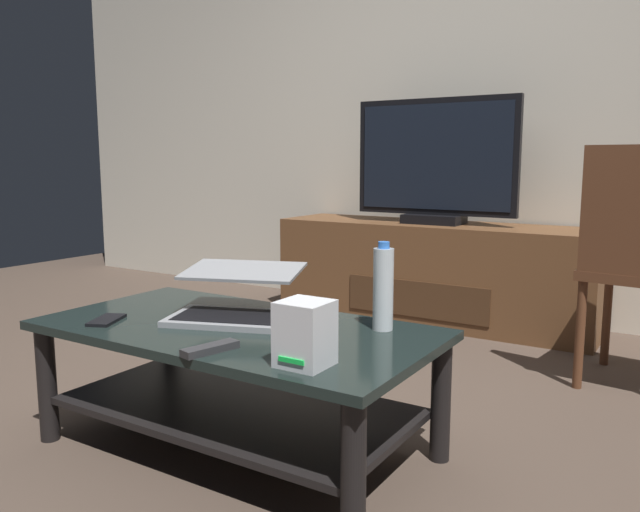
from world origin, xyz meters
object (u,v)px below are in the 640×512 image
Objects in this scene: water_bottle_near at (383,288)px; tv_remote at (210,349)px; cell_phone at (107,320)px; television at (435,164)px; media_cabinet at (434,272)px; laptop at (236,299)px; router_box at (305,333)px; coffee_table at (236,364)px.

water_bottle_near reaches higher than tv_remote.
television is at bearing 58.34° from cell_phone.
tv_remote is at bearing -83.97° from media_cabinet.
television is at bearing -90.00° from media_cabinet.
television is at bearing 107.09° from water_bottle_near.
television is (0.00, -0.02, 0.60)m from media_cabinet.
router_box is at bearing -32.05° from laptop.
television is 6.54× the size of cell_phone.
television is at bearing 91.30° from laptop.
cell_phone is 0.88× the size of tv_remote.
cell_phone is at bearing -154.13° from water_bottle_near.
media_cabinet is 12.75× the size of cell_phone.
coffee_table is 4.63× the size of water_bottle_near.
television is 2.09m from cell_phone.
laptop is at bearing -165.74° from water_bottle_near.
water_bottle_near is at bearing 71.73° from tv_remote.
television is at bearing 103.55° from router_box.
water_bottle_near is at bearing -73.12° from media_cabinet.
media_cabinet reaches higher than cell_phone.
router_box is at bearing -26.07° from cell_phone.
television is at bearing 110.22° from tv_remote.
coffee_table is at bearing -153.85° from water_bottle_near.
router_box is at bearing -76.58° from media_cabinet.
cell_phone is (-0.37, -0.18, 0.13)m from coffee_table.
coffee_table is at bearing 129.86° from tv_remote.
media_cabinet is 1.76m from water_bottle_near.
water_bottle_near is at bearing 1.80° from cell_phone.
coffee_table is at bearing -86.78° from television.
tv_remote is at bearing -122.40° from water_bottle_near.
water_bottle_near is (0.47, 0.12, 0.06)m from laptop.
router_box is 0.77m from cell_phone.
laptop is at bearing 15.73° from cell_phone.
laptop is at bearing 147.95° from router_box.
laptop is (-0.06, 0.08, 0.18)m from coffee_table.
media_cabinet is 6.76× the size of water_bottle_near.
tv_remote is (0.18, -0.33, -0.05)m from laptop.
laptop is 3.00× the size of router_box.
television is 2.15m from tv_remote.
television is 1.75m from water_bottle_near.
media_cabinet is 2.06m from cell_phone.
water_bottle_near is (0.40, 0.20, 0.25)m from coffee_table.
laptop is 0.48m from water_bottle_near.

